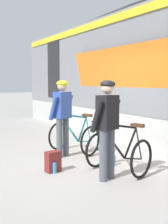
# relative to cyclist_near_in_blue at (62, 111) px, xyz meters

# --- Properties ---
(ground_plane) EXTENTS (80.00, 80.00, 0.00)m
(ground_plane) POSITION_rel_cyclist_near_in_blue_xyz_m (0.13, -0.46, -1.05)
(ground_plane) COLOR #A09E99
(cyclist_near_in_blue) EXTENTS (0.66, 0.48, 1.76)m
(cyclist_near_in_blue) POSITION_rel_cyclist_near_in_blue_xyz_m (0.00, 0.00, 0.00)
(cyclist_near_in_blue) COLOR #4C515B
(cyclist_near_in_blue) RESTS_ON ground
(cyclist_far_in_dark) EXTENTS (0.66, 0.45, 1.76)m
(cyclist_far_in_dark) POSITION_rel_cyclist_near_in_blue_xyz_m (0.01, -1.82, 0.00)
(cyclist_far_in_dark) COLOR #4C515B
(cyclist_far_in_dark) RESTS_ON ground
(bicycle_near_teal) EXTENTS (1.06, 1.26, 0.99)m
(bicycle_near_teal) POSITION_rel_cyclist_near_in_blue_xyz_m (0.39, 0.19, -0.65)
(bicycle_near_teal) COLOR black
(bicycle_near_teal) RESTS_ON ground
(bicycle_far_black) EXTENTS (1.02, 1.24, 0.99)m
(bicycle_far_black) POSITION_rel_cyclist_near_in_blue_xyz_m (0.42, -1.60, -0.65)
(bicycle_far_black) COLOR black
(bicycle_far_black) RESTS_ON ground
(backpack_on_platform) EXTENTS (0.30, 0.22, 0.40)m
(backpack_on_platform) POSITION_rel_cyclist_near_in_blue_xyz_m (-0.65, -0.94, -0.85)
(backpack_on_platform) COLOR maroon
(backpack_on_platform) RESTS_ON ground
(water_bottle_near_the_bikes) EXTENTS (0.07, 0.07, 0.20)m
(water_bottle_near_the_bikes) POSITION_rel_cyclist_near_in_blue_xyz_m (0.63, -1.17, -0.95)
(water_bottle_near_the_bikes) COLOR #338CCC
(water_bottle_near_the_bikes) RESTS_ON ground
(water_bottle_by_the_backpack) EXTENTS (0.07, 0.07, 0.21)m
(water_bottle_by_the_backpack) POSITION_rel_cyclist_near_in_blue_xyz_m (-0.66, -1.04, -0.95)
(water_bottle_by_the_backpack) COLOR #338CCC
(water_bottle_by_the_backpack) RESTS_ON ground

